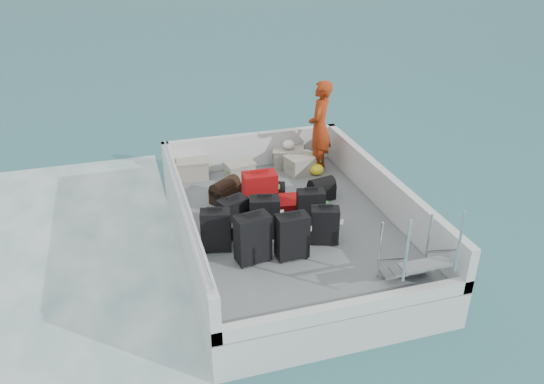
{
  "coord_description": "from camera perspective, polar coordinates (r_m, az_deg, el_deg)",
  "views": [
    {
      "loc": [
        -2.47,
        -7.26,
        5.15
      ],
      "look_at": [
        -0.16,
        0.45,
        1.0
      ],
      "focal_mm": 35.0,
      "sensor_mm": 36.0,
      "label": 1
    }
  ],
  "objects": [
    {
      "name": "ferry_hull",
      "position": [
        9.07,
        1.82,
        -5.05
      ],
      "size": [
        3.6,
        5.0,
        0.6
      ],
      "primitive_type": "cube",
      "color": "silver",
      "rests_on": "ground"
    },
    {
      "name": "suitcase_8",
      "position": [
        9.1,
        1.83,
        -1.56
      ],
      "size": [
        0.8,
        0.59,
        0.29
      ],
      "primitive_type": "cube",
      "rotation": [
        0.0,
        0.0,
        1.41
      ],
      "color": "#9D0C0C",
      "rests_on": "deck"
    },
    {
      "name": "crate_1",
      "position": [
        10.36,
        -3.46,
        2.24
      ],
      "size": [
        0.57,
        0.44,
        0.31
      ],
      "primitive_type": "cube",
      "rotation": [
        0.0,
        0.0,
        0.17
      ],
      "color": "#A09A8B",
      "rests_on": "deck"
    },
    {
      "name": "suitcase_3",
      "position": [
        7.85,
        2.18,
        -4.84
      ],
      "size": [
        0.48,
        0.29,
        0.72
      ],
      "primitive_type": "cube",
      "rotation": [
        0.0,
        0.0,
        0.02
      ],
      "color": "black",
      "rests_on": "deck"
    },
    {
      "name": "duffel_0",
      "position": [
        9.55,
        -5.05,
        -0.05
      ],
      "size": [
        0.63,
        0.58,
        0.32
      ],
      "primitive_type": null,
      "rotation": [
        0.0,
        0.0,
        0.64
      ],
      "color": "black",
      "rests_on": "deck"
    },
    {
      "name": "suitcase_4",
      "position": [
        8.36,
        -0.8,
        -2.75
      ],
      "size": [
        0.52,
        0.38,
        0.69
      ],
      "primitive_type": "cube",
      "rotation": [
        0.0,
        0.0,
        -0.23
      ],
      "color": "black",
      "rests_on": "deck"
    },
    {
      "name": "passenger",
      "position": [
        10.45,
        5.15,
        6.97
      ],
      "size": [
        0.75,
        0.81,
        1.84
      ],
      "primitive_type": "imported",
      "rotation": [
        0.0,
        0.0,
        -2.17
      ],
      "color": "red",
      "rests_on": "deck"
    },
    {
      "name": "suitcase_1",
      "position": [
        8.08,
        -6.05,
        -4.15
      ],
      "size": [
        0.49,
        0.35,
        0.67
      ],
      "primitive_type": "cube",
      "rotation": [
        0.0,
        0.0,
        -0.22
      ],
      "color": "black",
      "rests_on": "deck"
    },
    {
      "name": "deck",
      "position": [
        8.91,
        1.85,
        -3.37
      ],
      "size": [
        3.3,
        4.7,
        0.02
      ],
      "primitive_type": "cube",
      "color": "slate",
      "rests_on": "ferry_hull"
    },
    {
      "name": "white_bag",
      "position": [
        10.76,
        1.79,
        4.97
      ],
      "size": [
        0.24,
        0.24,
        0.18
      ],
      "primitive_type": "ellipsoid",
      "color": "white",
      "rests_on": "crate_2"
    },
    {
      "name": "suitcase_7",
      "position": [
        8.72,
        4.18,
        -1.73
      ],
      "size": [
        0.49,
        0.34,
        0.63
      ],
      "primitive_type": "cube",
      "rotation": [
        0.0,
        0.0,
        -0.2
      ],
      "color": "black",
      "rests_on": "deck"
    },
    {
      "name": "suitcase_6",
      "position": [
        8.27,
        5.68,
        -3.61
      ],
      "size": [
        0.49,
        0.38,
        0.6
      ],
      "primitive_type": "cube",
      "rotation": [
        0.0,
        0.0,
        -0.32
      ],
      "color": "black",
      "rests_on": "deck"
    },
    {
      "name": "suitcase_0",
      "position": [
        7.75,
        -2.09,
        -5.07
      ],
      "size": [
        0.54,
        0.36,
        0.77
      ],
      "primitive_type": "cube",
      "rotation": [
        0.0,
        0.0,
        0.17
      ],
      "color": "black",
      "rests_on": "deck"
    },
    {
      "name": "suitcase_2",
      "position": [
        8.41,
        -4.16,
        -2.77
      ],
      "size": [
        0.53,
        0.42,
        0.66
      ],
      "primitive_type": "cube",
      "rotation": [
        0.0,
        0.0,
        0.36
      ],
      "color": "black",
      "rests_on": "deck"
    },
    {
      "name": "duffel_1",
      "position": [
        9.46,
        -0.22,
        -0.24
      ],
      "size": [
        0.59,
        0.49,
        0.32
      ],
      "primitive_type": null,
      "rotation": [
        0.0,
        0.0,
        -0.47
      ],
      "color": "black",
      "rests_on": "deck"
    },
    {
      "name": "crate_0",
      "position": [
        10.48,
        -8.5,
        2.42
      ],
      "size": [
        0.63,
        0.47,
        0.35
      ],
      "primitive_type": "cube",
      "rotation": [
        0.0,
        0.0,
        -0.11
      ],
      "color": "#A09A8B",
      "rests_on": "deck"
    },
    {
      "name": "crate_3",
      "position": [
        10.58,
        3.16,
        2.91
      ],
      "size": [
        0.66,
        0.54,
        0.35
      ],
      "primitive_type": "cube",
      "rotation": [
        0.0,
        0.0,
        0.28
      ],
      "color": "#A09A8B",
      "rests_on": "deck"
    },
    {
      "name": "suitcase_5",
      "position": [
        8.98,
        -1.32,
        -0.21
      ],
      "size": [
        0.58,
        0.36,
        0.77
      ],
      "primitive_type": "cube",
      "rotation": [
        0.0,
        0.0,
        -0.04
      ],
      "color": "#9D0C0C",
      "rests_on": "deck"
    },
    {
      "name": "ground",
      "position": [
        9.24,
        1.79,
        -6.62
      ],
      "size": [
        160.0,
        160.0,
        0.0
      ],
      "primitive_type": "plane",
      "color": "#1A4C5B",
      "rests_on": "ground"
    },
    {
      "name": "duffel_2",
      "position": [
        9.61,
        5.34,
        0.11
      ],
      "size": [
        0.5,
        0.38,
        0.32
      ],
      "primitive_type": null,
      "rotation": [
        0.0,
        0.0,
        0.2
      ],
      "color": "black",
      "rests_on": "deck"
    },
    {
      "name": "crate_2",
      "position": [
        10.87,
        1.77,
        3.66
      ],
      "size": [
        0.69,
        0.57,
        0.36
      ],
      "primitive_type": "cube",
      "rotation": [
        0.0,
        0.0,
        -0.31
      ],
      "color": "#A09A8B",
      "rests_on": "deck"
    },
    {
      "name": "deck_fittings",
      "position": [
        8.56,
        4.77,
        -1.87
      ],
      "size": [
        3.6,
        5.0,
        0.9
      ],
      "color": "silver",
      "rests_on": "deck"
    },
    {
      "name": "yellow_bag",
      "position": [
        10.56,
        4.82,
        2.45
      ],
      "size": [
        0.28,
        0.26,
        0.22
      ],
      "primitive_type": "ellipsoid",
      "color": "yellow",
      "rests_on": "deck"
    }
  ]
}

